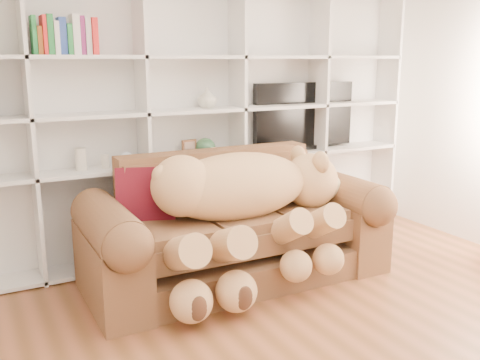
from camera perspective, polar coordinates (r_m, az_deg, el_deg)
wall_back at (r=4.84m, az=-6.07°, el=8.18°), size 5.00×0.02×2.70m
bookshelf at (r=4.63m, az=-8.19°, el=7.36°), size 4.43×0.35×2.40m
sofa at (r=4.30m, az=-0.56°, el=-5.64°), size 2.37×1.02×1.00m
teddy_bear at (r=4.03m, az=0.50°, el=-2.25°), size 1.74×0.96×1.01m
throw_pillow at (r=4.10m, az=-10.05°, el=-1.70°), size 0.49×0.37×0.45m
tv at (r=5.30m, az=6.83°, el=6.77°), size 1.10×0.18×0.65m
picture_frame at (r=4.70m, az=-5.44°, el=3.25°), size 0.14×0.04×0.17m
green_vase at (r=4.76m, az=-3.73°, el=3.39°), size 0.19×0.19×0.19m
figurine_tall at (r=4.44m, az=-16.61°, el=2.13°), size 0.09×0.09×0.18m
figurine_short at (r=4.49m, az=-14.16°, el=1.94°), size 0.07×0.07×0.11m
snow_globe at (r=4.53m, az=-12.01°, el=2.26°), size 0.12×0.12×0.12m
shelf_vase at (r=4.72m, az=-3.54°, el=8.75°), size 0.21×0.21×0.18m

